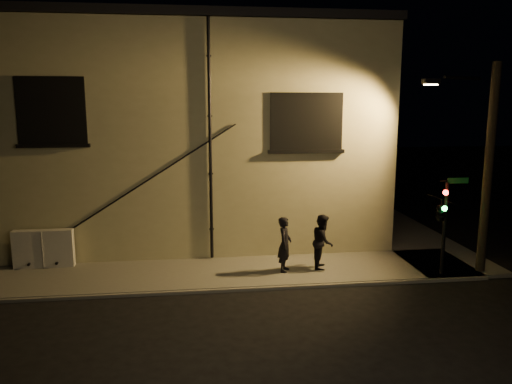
{
  "coord_description": "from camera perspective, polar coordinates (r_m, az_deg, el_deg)",
  "views": [
    {
      "loc": [
        -2.42,
        -14.39,
        5.72
      ],
      "look_at": [
        -0.35,
        1.8,
        2.72
      ],
      "focal_mm": 35.0,
      "sensor_mm": 36.0,
      "label": 1
    }
  ],
  "objects": [
    {
      "name": "streetlamp_pole",
      "position": [
        17.75,
        24.65,
        2.91
      ],
      "size": [
        2.02,
        1.38,
        6.92
      ],
      "color": "black",
      "rests_on": "ground"
    },
    {
      "name": "sidewalk",
      "position": [
        19.95,
        3.55,
        -6.1
      ],
      "size": [
        21.0,
        16.0,
        0.12
      ],
      "color": "#58574F",
      "rests_on": "ground"
    },
    {
      "name": "building",
      "position": [
        23.43,
        -8.77,
        7.07
      ],
      "size": [
        16.2,
        12.23,
        8.8
      ],
      "color": "tan",
      "rests_on": "ground"
    },
    {
      "name": "pedestrian_a",
      "position": [
        16.59,
        3.3,
        -5.99
      ],
      "size": [
        0.65,
        0.78,
        1.84
      ],
      "primitive_type": "imported",
      "rotation": [
        0.0,
        0.0,
        1.21
      ],
      "color": "black",
      "rests_on": "sidewalk"
    },
    {
      "name": "ground",
      "position": [
        15.67,
        2.13,
        -11.01
      ],
      "size": [
        90.0,
        90.0,
        0.0
      ],
      "primitive_type": "plane",
      "color": "black"
    },
    {
      "name": "pedestrian_b",
      "position": [
        17.03,
        7.64,
        -5.62
      ],
      "size": [
        0.94,
        1.07,
        1.85
      ],
      "primitive_type": "imported",
      "rotation": [
        0.0,
        0.0,
        1.26
      ],
      "color": "black",
      "rests_on": "sidewalk"
    },
    {
      "name": "traffic_signal",
      "position": [
        16.93,
        20.43,
        -2.07
      ],
      "size": [
        1.15,
        1.85,
        3.18
      ],
      "color": "black",
      "rests_on": "sidewalk"
    },
    {
      "name": "utility_cabinet",
      "position": [
        18.51,
        -23.1,
        -5.97
      ],
      "size": [
        1.97,
        0.33,
        1.3
      ],
      "primitive_type": "cube",
      "color": "#B5B5AC",
      "rests_on": "sidewalk"
    }
  ]
}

